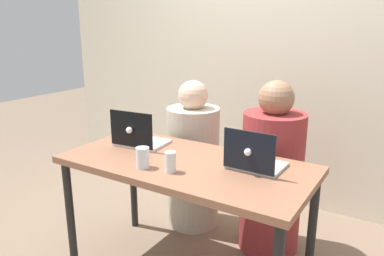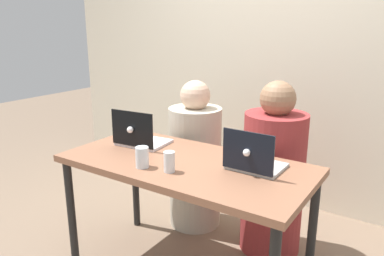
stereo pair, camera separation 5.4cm
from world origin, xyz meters
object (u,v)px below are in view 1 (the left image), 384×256
(laptop_back_left, at_px, (139,138))
(water_glass_center, at_px, (170,163))
(laptop_back_right, at_px, (254,161))
(person_on_left, at_px, (193,163))
(person_on_right, at_px, (271,177))
(water_glass_left, at_px, (143,159))

(laptop_back_left, relative_size, water_glass_center, 2.93)
(laptop_back_right, bearing_deg, person_on_left, -34.92)
(water_glass_center, bearing_deg, laptop_back_left, 149.40)
(person_on_left, height_order, person_on_right, person_on_right)
(person_on_left, distance_m, water_glass_left, 0.86)
(person_on_left, distance_m, person_on_right, 0.62)
(person_on_left, bearing_deg, water_glass_left, 103.77)
(person_on_right, height_order, laptop_back_right, person_on_right)
(laptop_back_right, xyz_separation_m, laptop_back_left, (-0.78, -0.02, 0.00))
(person_on_right, bearing_deg, water_glass_center, 68.19)
(person_on_right, bearing_deg, laptop_back_right, 97.20)
(person_on_left, height_order, laptop_back_right, person_on_left)
(person_on_left, relative_size, person_on_right, 0.96)
(water_glass_center, bearing_deg, person_on_right, 68.99)
(laptop_back_right, bearing_deg, water_glass_center, 37.06)
(water_glass_left, relative_size, water_glass_center, 1.04)
(laptop_back_right, distance_m, laptop_back_left, 0.78)
(water_glass_left, distance_m, water_glass_center, 0.16)
(laptop_back_left, height_order, water_glass_left, laptop_back_left)
(laptop_back_right, height_order, laptop_back_left, laptop_back_left)
(laptop_back_left, bearing_deg, water_glass_center, 144.23)
(laptop_back_right, distance_m, water_glass_left, 0.60)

